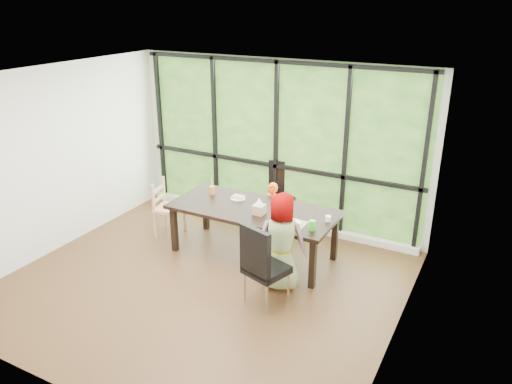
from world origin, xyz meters
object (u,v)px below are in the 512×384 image
at_px(dining_table, 253,232).
at_px(green_cup, 312,225).
at_px(chair_end_beech, 169,208).
at_px(plate_far, 238,198).
at_px(child_older, 280,241).
at_px(chair_interior_leather, 267,264).
at_px(orange_cup, 212,190).
at_px(white_mug, 328,219).
at_px(chair_window_leather, 281,196).
at_px(tissue_box, 259,209).
at_px(plate_near, 291,223).
at_px(child_toddler, 272,211).

height_order(dining_table, green_cup, green_cup).
relative_size(dining_table, chair_end_beech, 2.66).
height_order(chair_end_beech, plate_far, chair_end_beech).
bearing_deg(plate_far, child_older, -36.50).
height_order(chair_end_beech, green_cup, chair_end_beech).
bearing_deg(chair_interior_leather, plate_far, -30.13).
xyz_separation_m(orange_cup, green_cup, (1.82, -0.46, 0.00)).
height_order(chair_end_beech, white_mug, chair_end_beech).
relative_size(chair_window_leather, white_mug, 13.92).
height_order(dining_table, chair_end_beech, chair_end_beech).
relative_size(orange_cup, white_mug, 1.61).
height_order(dining_table, chair_window_leather, chair_window_leather).
height_order(dining_table, tissue_box, tissue_box).
bearing_deg(green_cup, chair_window_leather, 128.46).
distance_m(child_older, tissue_box, 0.72).
bearing_deg(white_mug, plate_near, -144.00).
relative_size(green_cup, white_mug, 1.72).
distance_m(child_toddler, plate_far, 0.64).
distance_m(chair_window_leather, child_older, 1.82).
xyz_separation_m(child_toddler, green_cup, (1.01, -0.91, 0.36)).
height_order(plate_near, orange_cup, orange_cup).
bearing_deg(plate_far, plate_near, -21.80).
distance_m(dining_table, tissue_box, 0.49).
xyz_separation_m(dining_table, orange_cup, (-0.81, 0.18, 0.44)).
bearing_deg(plate_far, dining_table, -29.27).
distance_m(chair_window_leather, plate_far, 0.94).
bearing_deg(child_toddler, dining_table, -84.90).
bearing_deg(child_older, orange_cup, -41.26).
height_order(child_toddler, orange_cup, child_toddler).
bearing_deg(plate_far, orange_cup, -177.24).
distance_m(plate_far, white_mug, 1.47).
relative_size(child_older, plate_near, 4.80).
height_order(child_older, white_mug, child_older).
bearing_deg(plate_near, dining_table, 162.51).
xyz_separation_m(plate_far, green_cup, (1.38, -0.48, 0.06)).
xyz_separation_m(chair_interior_leather, child_older, (-0.01, 0.41, 0.12)).
bearing_deg(white_mug, dining_table, -175.98).
xyz_separation_m(child_toddler, plate_far, (-0.37, -0.43, 0.30)).
bearing_deg(green_cup, tissue_box, 170.91).
relative_size(child_toddler, white_mug, 11.77).
relative_size(dining_table, chair_window_leather, 2.22).
distance_m(plate_far, green_cup, 1.46).
bearing_deg(chair_window_leather, orange_cup, -149.66).
bearing_deg(chair_window_leather, plate_near, -78.89).
xyz_separation_m(orange_cup, tissue_box, (0.97, -0.32, 0.00)).
relative_size(dining_table, plate_near, 8.78).
bearing_deg(green_cup, orange_cup, 165.86).
bearing_deg(chair_end_beech, plate_far, -90.37).
distance_m(chair_window_leather, orange_cup, 1.19).
xyz_separation_m(chair_interior_leather, orange_cup, (-1.52, 1.18, 0.27)).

